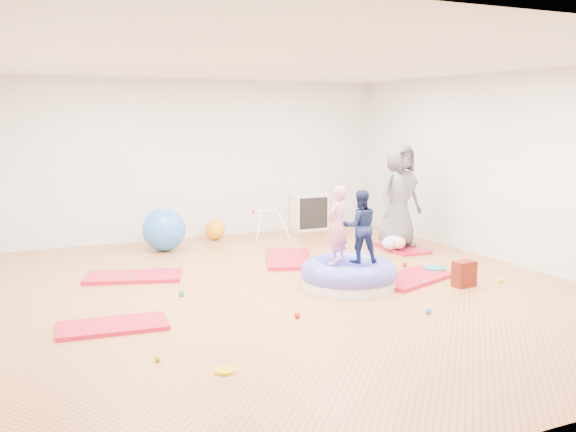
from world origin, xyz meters
name	(u,v)px	position (x,y,z in m)	size (l,w,h in m)	color
room	(298,179)	(0.00, 0.00, 1.40)	(7.01, 8.01, 2.81)	#9C5132
gym_mat_front_left	(113,326)	(-2.37, -0.50, 0.02)	(1.11, 0.55, 0.05)	#CE1043
gym_mat_mid_left	(133,277)	(-1.75, 1.46, 0.03)	(1.26, 0.63, 0.05)	#CE1043
gym_mat_center_back	(289,259)	(0.60, 1.55, 0.03)	(1.31, 0.66, 0.05)	#CE1043
gym_mat_right	(411,278)	(1.58, -0.21, 0.03)	(1.24, 0.62, 0.05)	#CE1043
gym_mat_rear_right	(400,248)	(2.62, 1.54, 0.02)	(1.08, 0.54, 0.04)	#CE1043
inflatable_cushion	(349,275)	(0.65, -0.14, 0.15)	(1.24, 1.24, 0.39)	silver
child_pink	(337,221)	(0.50, -0.09, 0.85)	(0.36, 0.24, 0.99)	pink
child_navy	(360,222)	(0.81, -0.14, 0.83)	(0.45, 0.35, 0.93)	#111B3E
adult_caregiver	(399,195)	(2.61, 1.60, 0.89)	(0.83, 0.54, 1.69)	#55545B
infant	(394,243)	(2.38, 1.36, 0.16)	(0.39, 0.40, 0.23)	#ACC7FF
ball_pit_balls	(309,291)	(0.05, -0.21, 0.03)	(4.81, 3.08, 0.07)	blue
exercise_ball_blue	(164,230)	(-0.92, 3.05, 0.35)	(0.70, 0.70, 0.70)	blue
exercise_ball_orange	(215,230)	(0.12, 3.60, 0.18)	(0.37, 0.37, 0.37)	orange
infant_play_gym	(267,220)	(0.99, 3.32, 0.34)	(0.67, 0.63, 0.51)	white
cube_shelf	(310,212)	(2.10, 3.79, 0.34)	(0.69, 0.34, 0.69)	white
balance_disc	(435,270)	(2.15, 0.03, 0.04)	(0.32, 0.32, 0.07)	#16867D
backpack	(464,274)	(2.00, -0.75, 0.17)	(0.29, 0.18, 0.33)	#AF2308
yellow_toy	(225,371)	(-1.71, -2.08, 0.01)	(0.18, 0.18, 0.03)	yellow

